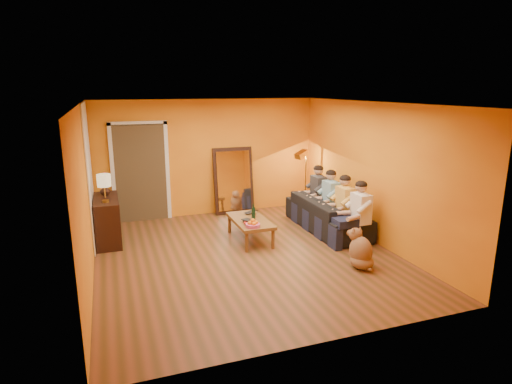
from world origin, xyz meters
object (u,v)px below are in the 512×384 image
object	(u,v)px
mirror_frame	(234,180)
person_far_left	(360,214)
dog	(361,248)
person_mid_right	(331,199)
coffee_table	(250,230)
laptop	(253,213)
sideboard	(108,220)
tumbler	(254,214)
vase	(105,190)
table_lamp	(105,188)
person_far_right	(318,193)
sofa	(327,214)
person_mid_left	(345,206)
wine_bottle	(253,212)
floor_lamp	(305,183)

from	to	relation	value
mirror_frame	person_far_left	distance (m)	3.24
dog	person_mid_right	world-z (taller)	person_mid_right
coffee_table	laptop	bearing A→B (deg)	62.70
sideboard	laptop	bearing A→B (deg)	-9.96
tumbler	vase	size ratio (longest dim) A/B	0.57
table_lamp	person_far_right	size ratio (longest dim) A/B	0.42
table_lamp	person_far_left	world-z (taller)	table_lamp
laptop	dog	bearing A→B (deg)	-96.62
laptop	person_mid_right	bearing A→B (deg)	-39.76
person_mid_right	tumbler	size ratio (longest dim) A/B	10.96
tumbler	mirror_frame	bearing A→B (deg)	86.12
laptop	vase	world-z (taller)	vase
person_far_right	person_far_left	bearing A→B (deg)	-90.00
person_mid_right	vase	bearing A→B (deg)	168.50
sofa	tumbler	xyz separation A→B (m)	(-1.57, 0.03, 0.14)
person_mid_right	laptop	world-z (taller)	person_mid_right
person_mid_left	wine_bottle	bearing A→B (deg)	170.07
sofa	laptop	size ratio (longest dim) A/B	6.76
tumbler	sofa	bearing A→B (deg)	-1.09
person_mid_right	tumbler	world-z (taller)	person_mid_right
mirror_frame	person_mid_right	size ratio (longest dim) A/B	1.25
tumbler	laptop	distance (m)	0.24
tumbler	person_mid_left	bearing A→B (deg)	-15.76
mirror_frame	table_lamp	world-z (taller)	mirror_frame
floor_lamp	person_far_left	bearing A→B (deg)	-108.29
person_far_left	vase	bearing A→B (deg)	155.52
floor_lamp	vase	world-z (taller)	floor_lamp
mirror_frame	floor_lamp	size ratio (longest dim) A/B	1.06
dog	person_mid_left	distance (m)	1.54
dog	person_far_left	world-z (taller)	person_far_left
sideboard	floor_lamp	xyz separation A→B (m)	(4.34, 0.50, 0.29)
coffee_table	laptop	xyz separation A→B (m)	(0.18, 0.35, 0.22)
person_far_left	person_far_right	size ratio (longest dim) A/B	1.00
wine_bottle	tumbler	world-z (taller)	wine_bottle
sideboard	person_far_right	xyz separation A→B (m)	(4.37, -0.09, 0.18)
person_far_left	tumbler	world-z (taller)	person_far_left
table_lamp	floor_lamp	xyz separation A→B (m)	(4.34, 0.80, -0.39)
sideboard	vase	world-z (taller)	vase
mirror_frame	sofa	size ratio (longest dim) A/B	0.68
person_far_left	person_far_right	bearing A→B (deg)	90.00
mirror_frame	tumbler	distance (m)	1.82
sofa	table_lamp	bearing A→B (deg)	84.08
person_far_right	tumbler	bearing A→B (deg)	-159.98
coffee_table	wine_bottle	xyz separation A→B (m)	(0.05, -0.05, 0.37)
dog	person_far_right	distance (m)	2.59
person_far_left	table_lamp	bearing A→B (deg)	161.77
sideboard	laptop	size ratio (longest dim) A/B	3.56
vase	sideboard	bearing A→B (deg)	-90.00
sideboard	tumbler	size ratio (longest dim) A/B	10.60
mirror_frame	wine_bottle	bearing A→B (deg)	-95.58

